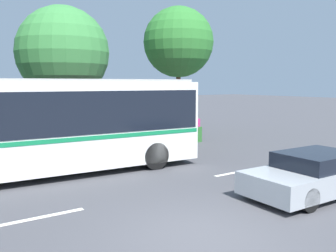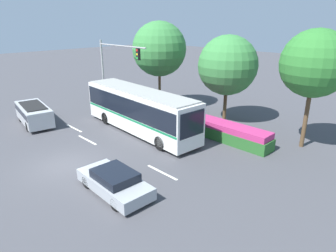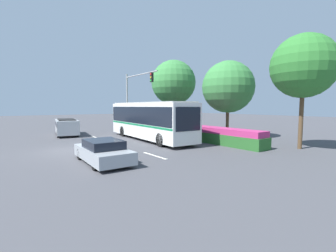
% 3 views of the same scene
% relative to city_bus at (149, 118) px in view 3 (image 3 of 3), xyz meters
% --- Properties ---
extents(ground_plane, '(140.00, 140.00, 0.00)m').
position_rel_city_bus_xyz_m(ground_plane, '(1.43, -6.83, -1.87)').
color(ground_plane, '#444449').
extents(city_bus, '(11.43, 3.15, 3.29)m').
position_rel_city_bus_xyz_m(city_bus, '(0.00, 0.00, 0.00)').
color(city_bus, silver).
rests_on(city_bus, ground).
extents(sedan_foreground, '(4.40, 1.98, 1.21)m').
position_rel_city_bus_xyz_m(sedan_foreground, '(5.85, -6.45, -1.29)').
color(sedan_foreground, '#9EA3A8').
rests_on(sedan_foreground, ground).
extents(suv_left_lane, '(5.26, 2.68, 1.65)m').
position_rel_city_bus_xyz_m(suv_left_lane, '(-7.42, -5.17, -0.90)').
color(suv_left_lane, '#B2B5B7').
rests_on(suv_left_lane, ground).
extents(traffic_light_pole, '(6.28, 0.24, 6.55)m').
position_rel_city_bus_xyz_m(traffic_light_pole, '(-5.09, 1.27, 2.53)').
color(traffic_light_pole, gray).
rests_on(traffic_light_pole, ground).
extents(flowering_hedge, '(10.22, 1.46, 1.26)m').
position_rel_city_bus_xyz_m(flowering_hedge, '(4.06, 3.28, -1.25)').
color(flowering_hedge, '#286028').
rests_on(flowering_hedge, ground).
extents(street_tree_left, '(5.06, 5.06, 8.18)m').
position_rel_city_bus_xyz_m(street_tree_left, '(-3.82, 5.70, 3.77)').
color(street_tree_left, brown).
rests_on(street_tree_left, ground).
extents(street_tree_centre, '(4.84, 4.84, 7.16)m').
position_rel_city_bus_xyz_m(street_tree_centre, '(3.15, 6.78, 2.87)').
color(street_tree_centre, brown).
rests_on(street_tree_centre, ground).
extents(street_tree_right, '(4.29, 4.29, 7.79)m').
position_rel_city_bus_xyz_m(street_tree_right, '(10.11, 6.02, 3.76)').
color(street_tree_right, brown).
rests_on(street_tree_right, ground).
extents(lane_stripe_near, '(2.40, 0.16, 0.01)m').
position_rel_city_bus_xyz_m(lane_stripe_near, '(-4.25, -3.38, -1.86)').
color(lane_stripe_near, silver).
rests_on(lane_stripe_near, ground).
extents(lane_stripe_mid, '(2.40, 0.16, 0.01)m').
position_rel_city_bus_xyz_m(lane_stripe_mid, '(6.06, -3.37, -1.86)').
color(lane_stripe_mid, silver).
rests_on(lane_stripe_mid, ground).
extents(lane_stripe_far, '(2.40, 0.16, 0.01)m').
position_rel_city_bus_xyz_m(lane_stripe_far, '(-1.26, -3.91, -1.86)').
color(lane_stripe_far, silver).
rests_on(lane_stripe_far, ground).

